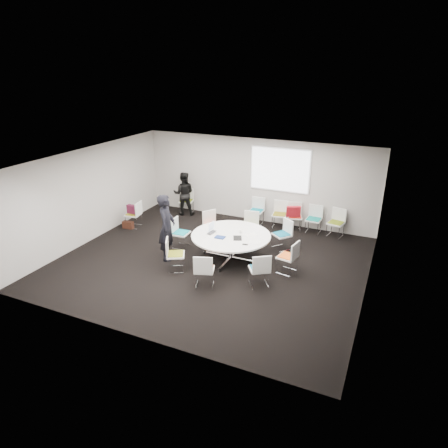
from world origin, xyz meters
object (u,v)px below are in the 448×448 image
at_px(chair_ring_a, 287,263).
at_px(chair_back_c, 294,222).
at_px(chair_ring_g, 204,276).
at_px(chair_back_e, 335,228).
at_px(person_main, 167,227).
at_px(cup, 240,231).
at_px(chair_ring_b, 282,240).
at_px(chair_ring_e, 181,238).
at_px(chair_back_b, 279,219).
at_px(brown_bag, 128,225).
at_px(conference_table, 231,241).
at_px(chair_ring_c, 250,232).
at_px(laptop, 213,233).
at_px(person_back, 184,194).
at_px(chair_ring_h, 259,275).
at_px(chair_ring_d, 212,231).
at_px(chair_back_a, 256,216).
at_px(chair_back_d, 313,224).
at_px(chair_spare_left, 134,219).
at_px(maroon_bag, 133,209).
at_px(chair_ring_f, 175,260).
at_px(chair_person_back, 187,205).

distance_m(chair_ring_a, chair_back_c, 2.95).
distance_m(chair_ring_g, chair_back_e, 4.97).
xyz_separation_m(person_main, cup, (1.78, 0.89, -0.15)).
distance_m(chair_ring_b, chair_ring_e, 2.95).
bearing_deg(chair_back_b, chair_ring_b, 101.53).
bearing_deg(brown_bag, conference_table, -9.46).
bearing_deg(chair_back_e, chair_ring_b, 63.10).
bearing_deg(chair_ring_c, conference_table, 80.87).
xyz_separation_m(laptop, brown_bag, (-3.46, 0.77, -0.62)).
height_order(person_main, person_back, person_main).
height_order(chair_ring_a, chair_ring_h, same).
bearing_deg(chair_back_b, chair_back_e, 172.28).
bearing_deg(person_main, chair_ring_g, -138.15).
xyz_separation_m(chair_back_b, laptop, (-1.04, -2.88, 0.47)).
bearing_deg(conference_table, chair_ring_d, 135.83).
height_order(chair_back_a, chair_back_c, same).
bearing_deg(chair_back_d, chair_ring_a, 91.84).
bearing_deg(chair_spare_left, chair_back_d, -80.25).
distance_m(chair_ring_c, chair_ring_e, 2.12).
relative_size(chair_ring_e, person_back, 0.57).
relative_size(chair_ring_g, person_back, 0.57).
xyz_separation_m(chair_ring_b, chair_ring_c, (-1.07, 0.20, 0.00)).
bearing_deg(chair_ring_c, maroon_bag, 0.57).
bearing_deg(chair_ring_d, chair_back_d, 156.92).
bearing_deg(maroon_bag, laptop, -15.69).
relative_size(chair_back_d, laptop, 2.79).
xyz_separation_m(chair_back_c, chair_spare_left, (-4.87, -1.95, 0.00)).
bearing_deg(chair_ring_b, chair_ring_h, 131.11).
height_order(chair_ring_f, chair_back_d, same).
xyz_separation_m(chair_ring_e, chair_spare_left, (-2.18, 0.72, 0.00)).
bearing_deg(chair_ring_c, chair_back_b, -119.30).
height_order(conference_table, chair_ring_a, chair_ring_a).
height_order(chair_ring_b, laptop, chair_ring_b).
xyz_separation_m(chair_spare_left, person_main, (2.22, -1.50, 0.65)).
height_order(chair_ring_f, chair_person_back, same).
relative_size(chair_ring_d, laptop, 2.79).
relative_size(chair_ring_b, cup, 9.78).
relative_size(chair_person_back, cup, 9.78).
distance_m(chair_back_a, chair_back_c, 1.31).
distance_m(chair_ring_d, chair_back_d, 3.24).
bearing_deg(chair_back_d, laptop, 55.91).
relative_size(chair_person_back, person_back, 0.57).
bearing_deg(cup, chair_ring_d, 147.11).
height_order(chair_ring_d, person_main, person_main).
bearing_deg(chair_ring_g, chair_back_b, 63.51).
relative_size(chair_ring_a, person_back, 0.57).
relative_size(conference_table, brown_bag, 5.99).
height_order(chair_ring_a, chair_person_back, same).
bearing_deg(chair_spare_left, person_main, -133.89).
distance_m(chair_ring_b, chair_back_a, 2.08).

